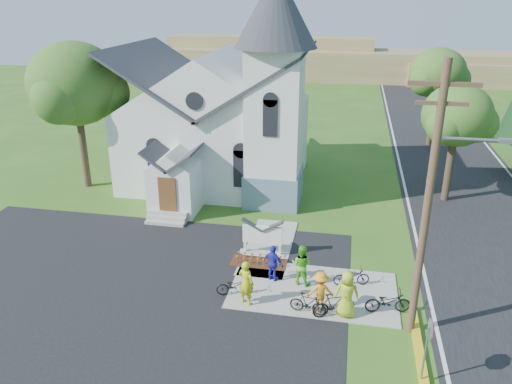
% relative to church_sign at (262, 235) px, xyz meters
% --- Properties ---
extents(ground, '(120.00, 120.00, 0.00)m').
position_rel_church_sign_xyz_m(ground, '(1.20, -3.20, -1.03)').
color(ground, '#305B1A').
rests_on(ground, ground).
extents(parking_lot, '(20.00, 16.00, 0.02)m').
position_rel_church_sign_xyz_m(parking_lot, '(-5.80, -5.20, -1.02)').
color(parking_lot, black).
rests_on(parking_lot, ground).
extents(road, '(8.00, 90.00, 0.02)m').
position_rel_church_sign_xyz_m(road, '(11.20, 11.80, -1.02)').
color(road, black).
rests_on(road, ground).
extents(sidewalk, '(7.00, 4.00, 0.05)m').
position_rel_church_sign_xyz_m(sidewalk, '(2.70, -2.70, -1.00)').
color(sidewalk, gray).
rests_on(sidewalk, ground).
extents(church, '(12.35, 12.00, 13.00)m').
position_rel_church_sign_xyz_m(church, '(-4.28, 9.28, 4.22)').
color(church, silver).
rests_on(church, ground).
extents(church_sign, '(2.20, 0.40, 1.70)m').
position_rel_church_sign_xyz_m(church_sign, '(0.00, 0.00, 0.00)').
color(church_sign, gray).
rests_on(church_sign, ground).
extents(flower_bed, '(2.60, 1.10, 0.07)m').
position_rel_church_sign_xyz_m(flower_bed, '(0.00, -0.90, -0.99)').
color(flower_bed, '#391C0F').
rests_on(flower_bed, ground).
extents(utility_pole, '(3.45, 0.28, 10.00)m').
position_rel_church_sign_xyz_m(utility_pole, '(6.56, -4.70, 4.38)').
color(utility_pole, '#473023').
rests_on(utility_pole, ground).
extents(stop_sign, '(0.11, 0.76, 2.48)m').
position_rel_church_sign_xyz_m(stop_sign, '(6.63, -7.40, 0.75)').
color(stop_sign, gray).
rests_on(stop_sign, ground).
extents(tree_lot_corner, '(5.60, 5.60, 9.15)m').
position_rel_church_sign_xyz_m(tree_lot_corner, '(-12.80, 6.80, 5.58)').
color(tree_lot_corner, '#36241D').
rests_on(tree_lot_corner, ground).
extents(tree_road_near, '(4.00, 4.00, 7.05)m').
position_rel_church_sign_xyz_m(tree_road_near, '(9.70, 8.80, 4.18)').
color(tree_road_near, '#36241D').
rests_on(tree_road_near, ground).
extents(tree_road_mid, '(4.40, 4.40, 7.80)m').
position_rel_church_sign_xyz_m(tree_road_mid, '(10.20, 20.80, 4.75)').
color(tree_road_mid, '#36241D').
rests_on(tree_road_mid, ground).
extents(distant_hills, '(61.00, 10.00, 5.60)m').
position_rel_church_sign_xyz_m(distant_hills, '(4.56, 53.13, 1.15)').
color(distant_hills, olive).
rests_on(distant_hills, ground).
extents(cyclist_0, '(0.83, 0.70, 1.92)m').
position_rel_church_sign_xyz_m(cyclist_0, '(0.11, -4.19, -0.01)').
color(cyclist_0, '#BDC016').
rests_on(cyclist_0, sidewalk).
extents(bike_0, '(1.64, 0.99, 0.81)m').
position_rel_church_sign_xyz_m(bike_0, '(-0.50, -3.65, -0.57)').
color(bike_0, black).
rests_on(bike_0, sidewalk).
extents(cyclist_1, '(1.03, 0.89, 1.83)m').
position_rel_church_sign_xyz_m(cyclist_1, '(2.12, -2.29, -0.06)').
color(cyclist_1, '#4EB822').
rests_on(cyclist_1, sidewalk).
extents(bike_1, '(1.53, 0.65, 0.89)m').
position_rel_church_sign_xyz_m(bike_1, '(2.63, -4.40, -0.53)').
color(bike_1, black).
rests_on(bike_1, sidewalk).
extents(cyclist_2, '(1.06, 0.77, 1.67)m').
position_rel_church_sign_xyz_m(cyclist_2, '(0.90, -2.27, -0.14)').
color(cyclist_2, '#2323B0').
rests_on(cyclist_2, sidewalk).
extents(bike_2, '(1.65, 0.91, 0.82)m').
position_rel_church_sign_xyz_m(bike_2, '(4.26, -2.00, -0.57)').
color(bike_2, black).
rests_on(bike_2, sidewalk).
extents(cyclist_3, '(1.20, 0.87, 1.68)m').
position_rel_church_sign_xyz_m(cyclist_3, '(3.06, -4.06, -0.14)').
color(cyclist_3, orange).
rests_on(cyclist_3, sidewalk).
extents(bike_3, '(1.78, 1.12, 1.04)m').
position_rel_church_sign_xyz_m(bike_3, '(3.62, -4.40, -0.46)').
color(bike_3, black).
rests_on(bike_3, sidewalk).
extents(cyclist_4, '(0.99, 0.67, 1.96)m').
position_rel_church_sign_xyz_m(cyclist_4, '(4.08, -4.27, 0.00)').
color(cyclist_4, '#A2BD23').
rests_on(cyclist_4, sidewalk).
extents(bike_4, '(1.88, 0.97, 0.94)m').
position_rel_church_sign_xyz_m(bike_4, '(5.69, -3.71, -0.51)').
color(bike_4, black).
rests_on(bike_4, sidewalk).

